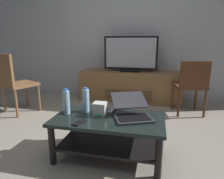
# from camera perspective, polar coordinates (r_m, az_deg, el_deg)

# --- Properties ---
(ground_plane) EXTENTS (7.68, 7.68, 0.00)m
(ground_plane) POSITION_cam_1_polar(r_m,az_deg,el_deg) (2.21, -3.63, -16.61)
(ground_plane) COLOR #9E9384
(back_wall) EXTENTS (6.40, 0.12, 2.80)m
(back_wall) POSITION_cam_1_polar(r_m,az_deg,el_deg) (4.02, 5.03, 17.89)
(back_wall) COLOR silver
(back_wall) RESTS_ON ground
(coffee_table) EXTENTS (1.05, 0.57, 0.41)m
(coffee_table) POSITION_cam_1_polar(r_m,az_deg,el_deg) (1.95, -1.02, -11.61)
(coffee_table) COLOR black
(coffee_table) RESTS_ON ground
(media_cabinet) EXTENTS (1.88, 0.52, 0.56)m
(media_cabinet) POSITION_cam_1_polar(r_m,az_deg,el_deg) (3.78, 5.20, 1.03)
(media_cabinet) COLOR olive
(media_cabinet) RESTS_ON ground
(television) EXTENTS (0.98, 0.20, 0.64)m
(television) POSITION_cam_1_polar(r_m,az_deg,el_deg) (3.68, 5.36, 9.92)
(television) COLOR black
(television) RESTS_ON media_cabinet
(dining_chair) EXTENTS (0.51, 0.51, 0.84)m
(dining_chair) POSITION_cam_1_polar(r_m,az_deg,el_deg) (3.20, 21.87, 1.47)
(dining_chair) COLOR #59331E
(dining_chair) RESTS_ON ground
(side_chair) EXTENTS (0.58, 0.58, 0.94)m
(side_chair) POSITION_cam_1_polar(r_m,az_deg,el_deg) (3.39, -26.42, 2.30)
(side_chair) COLOR brown
(side_chair) RESTS_ON ground
(laptop) EXTENTS (0.47, 0.52, 0.19)m
(laptop) POSITION_cam_1_polar(r_m,az_deg,el_deg) (1.92, 5.62, -6.03)
(laptop) COLOR #333338
(laptop) RESTS_ON coffee_table
(router_box) EXTENTS (0.12, 0.12, 0.13)m
(router_box) POSITION_cam_1_polar(r_m,az_deg,el_deg) (1.94, -3.53, -5.63)
(router_box) COLOR white
(router_box) RESTS_ON coffee_table
(water_bottle_near) EXTENTS (0.07, 0.07, 0.26)m
(water_bottle_near) POSITION_cam_1_polar(r_m,az_deg,el_deg) (2.03, -7.59, -3.12)
(water_bottle_near) COLOR #99C6E5
(water_bottle_near) RESTS_ON coffee_table
(water_bottle_far) EXTENTS (0.07, 0.07, 0.26)m
(water_bottle_far) POSITION_cam_1_polar(r_m,az_deg,el_deg) (2.01, -13.06, -3.54)
(water_bottle_far) COLOR #99C6E5
(water_bottle_far) RESTS_ON coffee_table
(cell_phone) EXTENTS (0.11, 0.16, 0.01)m
(cell_phone) POSITION_cam_1_polar(r_m,az_deg,el_deg) (1.80, -9.41, -9.40)
(cell_phone) COLOR black
(cell_phone) RESTS_ON coffee_table
(tv_remote) EXTENTS (0.06, 0.16, 0.02)m
(tv_remote) POSITION_cam_1_polar(r_m,az_deg,el_deg) (2.05, 0.03, -6.08)
(tv_remote) COLOR #99999E
(tv_remote) RESTS_ON coffee_table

